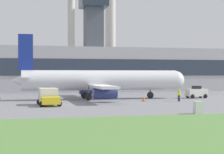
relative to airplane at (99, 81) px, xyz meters
name	(u,v)px	position (x,y,z in m)	size (l,w,h in m)	color
ground_plane	(102,102)	(-0.68, -5.78, -2.87)	(400.00, 400.00, 0.00)	gray
terminal_building	(75,68)	(-0.44, 25.72, 2.41)	(75.30, 10.51, 22.16)	#B2B2B7
smokestack_left	(71,28)	(2.51, 55.36, 14.80)	(2.44, 2.44, 35.15)	beige
smokestack_right	(110,36)	(14.26, 53.45, 12.54)	(3.52, 3.52, 30.54)	beige
airplane	(99,81)	(0.00, 0.00, 0.00)	(27.91, 23.53, 9.98)	silver
pushback_tug	(196,93)	(16.22, -0.85, -1.98)	(3.52, 2.45, 2.02)	white
baggage_truck	(49,97)	(-8.45, -9.36, -1.80)	(2.99, 5.45, 2.16)	yellow
ground_crew_person	(179,95)	(10.48, -6.90, -1.95)	(0.52, 0.52, 1.82)	#23283D
traffic_cone_near_nose	(144,99)	(5.60, -5.41, -2.53)	(0.62, 0.62, 0.73)	black
utility_cabinet	(198,108)	(5.54, -23.02, -2.25)	(0.82, 0.69, 1.25)	silver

